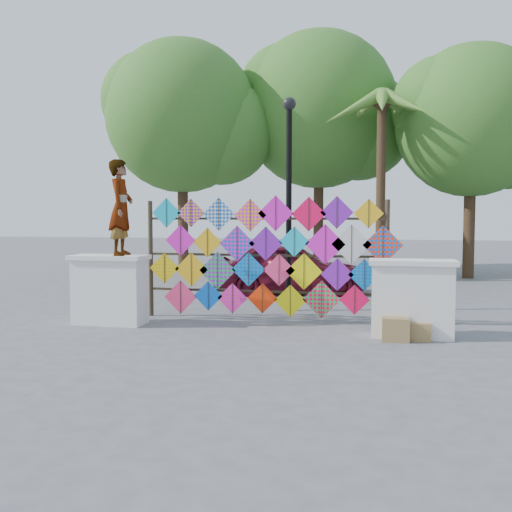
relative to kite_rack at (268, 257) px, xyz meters
name	(u,v)px	position (x,y,z in m)	size (l,w,h in m)	color
ground	(255,328)	(-0.11, -0.73, -1.22)	(80.00, 80.00, 0.00)	slate
parapet_left	(110,289)	(-2.81, -0.93, -0.57)	(1.40, 0.65, 1.28)	silver
parapet_right	(412,298)	(2.59, -0.93, -0.57)	(1.40, 0.65, 1.28)	silver
kite_rack	(268,257)	(0.00, 0.00, 0.00)	(4.93, 0.24, 2.39)	#332A1C
tree_west	(185,117)	(-4.51, 8.30, 4.16)	(5.85, 5.20, 8.01)	#46331E
tree_mid	(322,111)	(0.00, 10.30, 4.55)	(6.30, 5.60, 8.61)	#46331E
tree_east	(475,122)	(4.98, 8.80, 3.77)	(5.40, 4.80, 7.42)	#46331E
palm_tree	(382,118)	(2.09, 7.27, 3.73)	(3.62, 3.62, 5.83)	#46331E
vendor_woman	(121,208)	(-2.56, -0.93, 0.93)	(0.64, 0.42, 1.74)	#99999E
sedan	(290,268)	(-0.20, 3.97, -0.56)	(1.57, 3.89, 1.33)	maroon
lamppost	(289,183)	(0.19, 1.27, 1.47)	(0.28, 0.28, 4.46)	black
cardboard_box_near	(396,329)	(2.32, -1.28, -1.03)	(0.43, 0.38, 0.38)	olive
cardboard_box_far	(419,331)	(2.70, -1.18, -1.07)	(0.35, 0.32, 0.29)	olive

